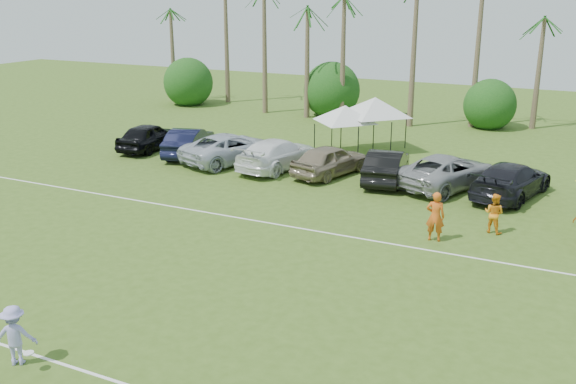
% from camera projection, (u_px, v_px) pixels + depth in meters
% --- Properties ---
extents(field_lines, '(80.00, 12.10, 0.01)m').
position_uv_depth(field_lines, '(167.00, 272.00, 22.60)').
color(field_lines, white).
rests_on(field_lines, ground).
extents(palm_tree_0, '(2.40, 2.40, 8.90)m').
position_uv_depth(palm_tree_0, '(161.00, 14.00, 55.23)').
color(palm_tree_0, brown).
rests_on(palm_tree_0, ground).
extents(palm_tree_1, '(2.40, 2.40, 9.90)m').
position_uv_depth(palm_tree_1, '(210.00, 4.00, 52.89)').
color(palm_tree_1, brown).
rests_on(palm_tree_1, ground).
extents(palm_tree_4, '(2.40, 2.40, 8.90)m').
position_uv_depth(palm_tree_4, '(358.00, 18.00, 47.75)').
color(palm_tree_4, brown).
rests_on(palm_tree_4, ground).
extents(palm_tree_5, '(2.40, 2.40, 9.90)m').
position_uv_depth(palm_tree_5, '(411.00, 7.00, 45.82)').
color(palm_tree_5, brown).
rests_on(palm_tree_5, ground).
extents(bush_tree_0, '(4.00, 4.00, 4.00)m').
position_uv_depth(bush_tree_0, '(199.00, 81.00, 56.56)').
color(bush_tree_0, brown).
rests_on(bush_tree_0, ground).
extents(bush_tree_1, '(4.00, 4.00, 4.00)m').
position_uv_depth(bush_tree_1, '(336.00, 91.00, 51.15)').
color(bush_tree_1, brown).
rests_on(bush_tree_1, ground).
extents(bush_tree_2, '(4.00, 4.00, 4.00)m').
position_uv_depth(bush_tree_2, '(491.00, 102.00, 46.16)').
color(bush_tree_2, brown).
rests_on(bush_tree_2, ground).
extents(sideline_player_a, '(0.79, 0.57, 2.01)m').
position_uv_depth(sideline_player_a, '(435.00, 216.00, 25.18)').
color(sideline_player_a, '#D75B17').
rests_on(sideline_player_a, ground).
extents(sideline_player_b, '(0.94, 0.82, 1.66)m').
position_uv_depth(sideline_player_b, '(494.00, 213.00, 26.06)').
color(sideline_player_b, orange).
rests_on(sideline_player_b, ground).
extents(canopy_tent_left, '(4.25, 4.25, 3.44)m').
position_uv_depth(canopy_tent_left, '(345.00, 105.00, 38.09)').
color(canopy_tent_left, black).
rests_on(canopy_tent_left, ground).
extents(canopy_tent_right, '(4.78, 4.78, 3.88)m').
position_uv_depth(canopy_tent_right, '(375.00, 97.00, 38.66)').
color(canopy_tent_right, black).
rests_on(canopy_tent_right, ground).
extents(frisbee_player, '(1.34, 1.08, 1.68)m').
position_uv_depth(frisbee_player, '(15.00, 335.00, 16.84)').
color(frisbee_player, '#A19CDD').
rests_on(frisbee_player, ground).
extents(parked_car_0, '(2.31, 5.05, 1.68)m').
position_uv_depth(parked_car_0, '(149.00, 136.00, 39.70)').
color(parked_car_0, black).
rests_on(parked_car_0, ground).
extents(parked_car_1, '(3.13, 5.39, 1.68)m').
position_uv_depth(parked_car_1, '(189.00, 142.00, 38.29)').
color(parked_car_1, black).
rests_on(parked_car_1, ground).
extents(parked_car_2, '(4.66, 6.63, 1.68)m').
position_uv_depth(parked_car_2, '(231.00, 148.00, 36.78)').
color(parked_car_2, silver).
rests_on(parked_car_2, ground).
extents(parked_car_3, '(3.26, 6.09, 1.68)m').
position_uv_depth(parked_car_3, '(278.00, 154.00, 35.45)').
color(parked_car_3, white).
rests_on(parked_car_3, ground).
extents(parked_car_4, '(3.23, 5.28, 1.68)m').
position_uv_depth(parked_car_4, '(330.00, 160.00, 34.20)').
color(parked_car_4, gray).
rests_on(parked_car_4, ground).
extents(parked_car_5, '(2.53, 5.31, 1.68)m').
position_uv_depth(parked_car_5, '(386.00, 166.00, 33.08)').
color(parked_car_5, black).
rests_on(parked_car_5, ground).
extents(parked_car_6, '(4.84, 6.64, 1.68)m').
position_uv_depth(parked_car_6, '(447.00, 171.00, 32.07)').
color(parked_car_6, '#949596').
rests_on(parked_car_6, ground).
extents(parked_car_7, '(3.65, 6.18, 1.68)m').
position_uv_depth(parked_car_7, '(511.00, 180.00, 30.60)').
color(parked_car_7, black).
rests_on(parked_car_7, ground).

